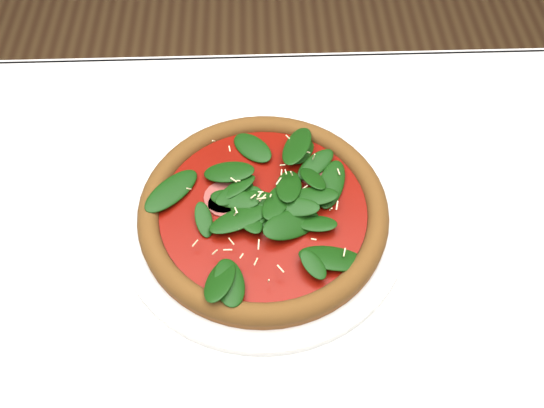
{
  "coord_description": "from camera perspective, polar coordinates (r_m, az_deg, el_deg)",
  "views": [
    {
      "loc": [
        0.02,
        -0.33,
        1.37
      ],
      "look_at": [
        0.04,
        0.1,
        0.77
      ],
      "focal_mm": 40.0,
      "sensor_mm": 36.0,
      "label": 1
    }
  ],
  "objects": [
    {
      "name": "dining_table",
      "position": [
        0.79,
        -2.45,
        -11.34
      ],
      "size": [
        1.21,
        0.81,
        0.75
      ],
      "color": "white",
      "rests_on": "ground"
    },
    {
      "name": "plate",
      "position": [
        0.74,
        -0.82,
        -1.32
      ],
      "size": [
        0.35,
        0.35,
        0.02
      ],
      "color": "silver",
      "rests_on": "dining_table"
    },
    {
      "name": "pizza",
      "position": [
        0.73,
        -0.84,
        -0.42
      ],
      "size": [
        0.33,
        0.33,
        0.04
      ],
      "rotation": [
        0.0,
        0.0,
        0.11
      ],
      "color": "brown",
      "rests_on": "plate"
    }
  ]
}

